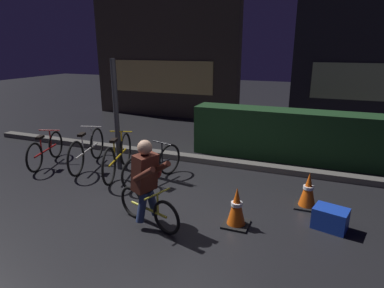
% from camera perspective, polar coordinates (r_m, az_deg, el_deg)
% --- Properties ---
extents(ground_plane, '(40.00, 40.00, 0.00)m').
position_cam_1_polar(ground_plane, '(5.23, -4.54, -11.04)').
color(ground_plane, black).
extents(sidewalk_curb, '(12.00, 0.24, 0.12)m').
position_cam_1_polar(sidewalk_curb, '(7.08, 3.25, -2.87)').
color(sidewalk_curb, '#56544F').
rests_on(sidewalk_curb, ground).
extents(hedge_row, '(4.80, 0.70, 1.10)m').
position_cam_1_polar(hedge_row, '(7.49, 18.74, 1.27)').
color(hedge_row, '#19381C').
rests_on(hedge_row, ground).
extents(storefront_left, '(5.31, 0.54, 4.15)m').
position_cam_1_polar(storefront_left, '(11.85, -4.73, 14.92)').
color(storefront_left, '#42382D').
rests_on(storefront_left, ground).
extents(storefront_right, '(4.14, 0.54, 4.26)m').
position_cam_1_polar(storefront_right, '(11.40, 27.98, 13.29)').
color(storefront_right, '#262328').
rests_on(storefront_right, ground).
extents(street_post, '(0.10, 0.10, 2.21)m').
position_cam_1_polar(street_post, '(6.64, -13.07, 4.77)').
color(street_post, '#2D2D33').
rests_on(street_post, ground).
extents(parked_bike_leftmost, '(0.54, 1.45, 0.70)m').
position_cam_1_polar(parked_bike_leftmost, '(7.59, -24.17, -0.95)').
color(parked_bike_leftmost, black).
rests_on(parked_bike_leftmost, ground).
extents(parked_bike_left_mid, '(0.55, 1.69, 0.80)m').
position_cam_1_polar(parked_bike_left_mid, '(7.12, -17.83, -0.98)').
color(parked_bike_left_mid, black).
rests_on(parked_bike_left_mid, ground).
extents(parked_bike_center_left, '(0.57, 1.69, 0.80)m').
position_cam_1_polar(parked_bike_center_left, '(6.54, -12.80, -2.13)').
color(parked_bike_center_left, black).
rests_on(parked_bike_center_left, ground).
extents(parked_bike_center_right, '(0.53, 1.48, 0.70)m').
position_cam_1_polar(parked_bike_center_right, '(6.08, -6.82, -3.68)').
color(parked_bike_center_right, black).
rests_on(parked_bike_center_right, ground).
extents(traffic_cone_near, '(0.36, 0.36, 0.58)m').
position_cam_1_polar(traffic_cone_near, '(4.67, 7.78, -10.90)').
color(traffic_cone_near, black).
rests_on(traffic_cone_near, ground).
extents(traffic_cone_far, '(0.36, 0.36, 0.58)m').
position_cam_1_polar(traffic_cone_far, '(5.43, 19.60, -7.67)').
color(traffic_cone_far, black).
rests_on(traffic_cone_far, ground).
extents(blue_crate, '(0.51, 0.42, 0.30)m').
position_cam_1_polar(blue_crate, '(5.00, 22.98, -11.86)').
color(blue_crate, '#193DB7').
rests_on(blue_crate, ground).
extents(cyclist, '(1.14, 0.63, 1.25)m').
position_cam_1_polar(cyclist, '(4.56, -7.78, -6.71)').
color(cyclist, black).
rests_on(cyclist, ground).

